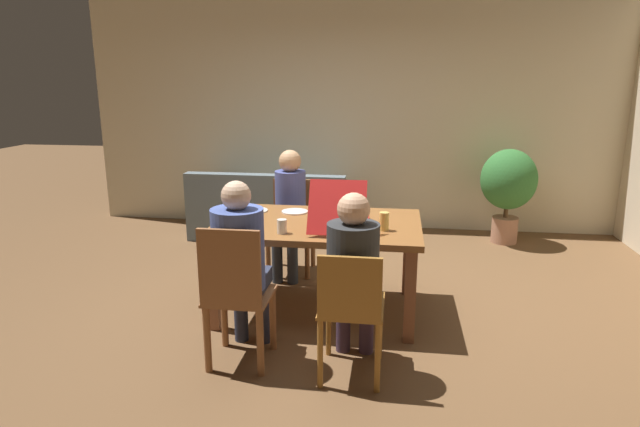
# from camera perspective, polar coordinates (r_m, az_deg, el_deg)

# --- Properties ---
(ground_plane) EXTENTS (20.00, 20.00, 0.00)m
(ground_plane) POSITION_cam_1_polar(r_m,az_deg,el_deg) (4.50, -0.18, -10.17)
(ground_plane) COLOR brown
(back_wall) EXTENTS (6.61, 0.12, 2.88)m
(back_wall) POSITION_cam_1_polar(r_m,az_deg,el_deg) (6.80, 3.16, 10.69)
(back_wall) COLOR beige
(back_wall) RESTS_ON ground
(dining_table) EXTENTS (1.62, 1.07, 0.75)m
(dining_table) POSITION_cam_1_polar(r_m,az_deg,el_deg) (4.27, -0.19, -2.08)
(dining_table) COLOR brown
(dining_table) RESTS_ON ground
(chair_0) EXTENTS (0.44, 0.42, 0.89)m
(chair_0) POSITION_cam_1_polar(r_m,az_deg,el_deg) (5.27, -2.95, -0.95)
(chair_0) COLOR brown
(chair_0) RESTS_ON ground
(person_0) EXTENTS (0.29, 0.50, 1.21)m
(person_0) POSITION_cam_1_polar(r_m,az_deg,el_deg) (5.08, -3.29, 1.09)
(person_0) COLOR #2F3743
(person_0) RESTS_ON ground
(chair_1) EXTENTS (0.42, 0.42, 0.98)m
(chair_1) POSITION_cam_1_polar(r_m,az_deg,el_deg) (3.52, -8.93, -8.55)
(chair_1) COLOR brown
(chair_1) RESTS_ON ground
(person_1) EXTENTS (0.34, 0.50, 1.24)m
(person_1) POSITION_cam_1_polar(r_m,az_deg,el_deg) (3.56, -8.45, -4.47)
(person_1) COLOR #2C3146
(person_1) RESTS_ON ground
(chair_2) EXTENTS (0.40, 0.46, 0.86)m
(chair_2) POSITION_cam_1_polar(r_m,az_deg,el_deg) (3.34, 3.31, -9.89)
(chair_2) COLOR #9C692A
(chair_2) RESTS_ON ground
(person_2) EXTENTS (0.33, 0.49, 1.19)m
(person_2) POSITION_cam_1_polar(r_m,az_deg,el_deg) (3.39, 3.57, -5.71)
(person_2) COLOR #3D2C40
(person_2) RESTS_ON ground
(pizza_box_0) EXTENTS (0.42, 0.63, 0.39)m
(pizza_box_0) POSITION_cam_1_polar(r_m,az_deg,el_deg) (4.13, 2.19, -0.58)
(pizza_box_0) COLOR red
(pizza_box_0) RESTS_ON dining_table
(plate_0) EXTENTS (0.22, 0.22, 0.01)m
(plate_0) POSITION_cam_1_polar(r_m,az_deg,el_deg) (4.55, -2.71, 0.20)
(plate_0) COLOR white
(plate_0) RESTS_ON dining_table
(plate_1) EXTENTS (0.24, 0.24, 0.03)m
(plate_1) POSITION_cam_1_polar(r_m,az_deg,el_deg) (4.62, -7.06, 0.36)
(plate_1) COLOR white
(plate_1) RESTS_ON dining_table
(drinking_glass_0) EXTENTS (0.07, 0.07, 0.11)m
(drinking_glass_0) POSITION_cam_1_polar(r_m,az_deg,el_deg) (3.93, -4.08, -1.38)
(drinking_glass_0) COLOR silver
(drinking_glass_0) RESTS_ON dining_table
(drinking_glass_1) EXTENTS (0.07, 0.07, 0.14)m
(drinking_glass_1) POSITION_cam_1_polar(r_m,az_deg,el_deg) (4.02, 6.83, -0.84)
(drinking_glass_1) COLOR #E7C560
(drinking_glass_1) RESTS_ON dining_table
(couch) EXTENTS (1.85, 0.81, 0.80)m
(couch) POSITION_cam_1_polar(r_m,az_deg,el_deg) (6.46, -5.29, 0.03)
(couch) COLOR slate
(couch) RESTS_ON ground
(potted_plant) EXTENTS (0.62, 0.62, 1.09)m
(potted_plant) POSITION_cam_1_polar(r_m,az_deg,el_deg) (6.46, 19.41, 2.99)
(potted_plant) COLOR #AD775B
(potted_plant) RESTS_ON ground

